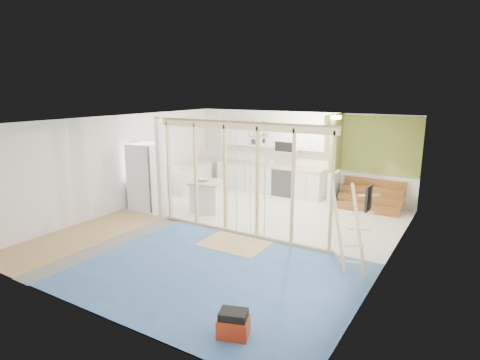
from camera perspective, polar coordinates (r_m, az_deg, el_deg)
The scene contains 17 objects.
room at distance 9.10m, azimuth -1.49°, elevation 0.29°, with size 7.01×8.01×2.61m.
floor_overlays at distance 9.47m, azimuth -0.87°, elevation -7.33°, with size 7.00×8.00×0.03m.
stud_frame at distance 9.16m, azimuth -2.64°, elevation 2.13°, with size 4.66×0.14×2.60m.
base_cabinets at distance 12.89m, azimuth 0.61°, elevation 0.26°, with size 4.45×2.24×0.93m.
upper_cabinets at distance 12.70m, azimuth 4.68°, elevation 6.22°, with size 3.60×0.41×0.85m.
green_partition at distance 11.69m, azimuth 16.97°, elevation 0.77°, with size 2.25×1.51×2.60m.
pot_rack at distance 10.74m, azimuth 2.60°, elevation 5.99°, with size 0.52×0.52×0.72m.
sheathing_panel at distance 5.96m, azimuth 16.67°, elevation -7.09°, with size 0.02×4.00×2.60m, color tan.
electrical_panel at distance 6.42m, azimuth 17.83°, elevation -2.45°, with size 0.04×0.30×0.40m, color #38383D.
ceiling_light at distance 11.03m, azimuth 13.36°, elevation 8.68°, with size 0.32×0.32×0.08m, color #FFEABF.
fridge at distance 11.38m, azimuth -13.12°, elevation 0.53°, with size 0.92×0.89×1.83m.
island at distance 10.96m, azimuth -4.51°, elevation -2.33°, with size 1.00×1.00×0.84m.
bowl at distance 10.89m, azimuth -5.26°, elevation 0.04°, with size 0.29×0.29×0.07m, color silver.
soap_bottle_a at distance 13.18m, azimuth 0.04°, elevation 3.18°, with size 0.10×0.10×0.27m, color #B3B7C8.
soap_bottle_b at distance 12.82m, azimuth 4.59°, elevation 2.69°, with size 0.09×0.09×0.19m, color white.
toolbox at distance 5.71m, azimuth -0.94°, elevation -19.90°, with size 0.49×0.42×0.39m.
ladder at distance 7.40m, azimuth 15.51°, elevation -6.73°, with size 0.90×0.11×1.67m.
Camera 1 is at (4.82, -7.46, 3.28)m, focal length 30.00 mm.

